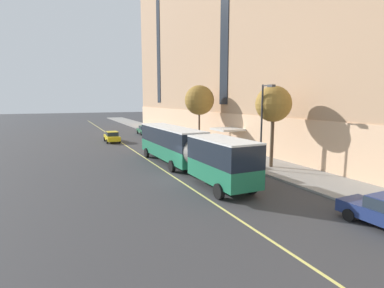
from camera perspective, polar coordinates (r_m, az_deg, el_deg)
ground_plane at (r=23.84m, az=-1.74°, el=-6.52°), size 260.00×260.00×0.00m
sidewalk at (r=30.76m, az=11.88°, el=-3.14°), size 5.11×160.00×0.15m
city_bus at (r=25.91m, az=-1.28°, el=-0.65°), size 3.16×18.38×3.55m
parked_car_green_0 at (r=54.36m, az=-9.11°, el=2.66°), size 2.08×4.69×1.56m
parked_car_black_1 at (r=39.37m, az=-3.08°, el=0.58°), size 1.92×4.35×1.56m
parked_car_navy_3 at (r=45.89m, az=-5.98°, el=1.67°), size 1.95×4.72×1.56m
parked_car_black_5 at (r=28.11m, az=6.47°, el=-2.63°), size 1.98×4.53×1.56m
taxi_cab at (r=45.34m, az=-14.99°, el=1.35°), size 2.02×4.71×1.56m
street_tree_mid_block at (r=27.46m, az=15.24°, el=7.29°), size 3.17×3.17×7.22m
street_tree_far_uptown at (r=40.26m, az=1.40°, el=8.33°), size 3.94×3.94×7.92m
street_lamp at (r=26.10m, az=13.44°, el=4.73°), size 0.36×1.48×7.26m
lane_centerline at (r=26.39m, az=-5.30°, el=-5.07°), size 0.16×140.00×0.01m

